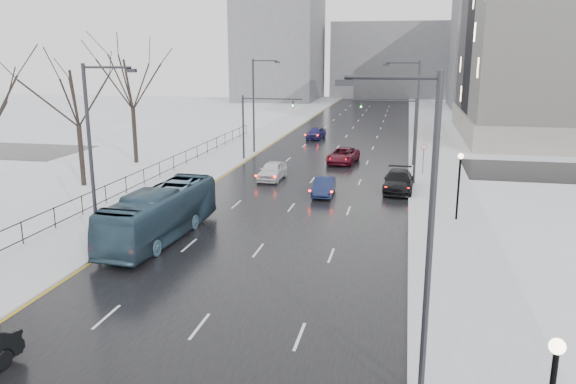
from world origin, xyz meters
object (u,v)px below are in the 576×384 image
Objects in this scene: lamppost_r_mid at (459,177)px; mast_signal_right at (403,123)px; sedan_right_far at (398,181)px; tree_park_e at (137,164)px; streetlight_r_mid at (414,116)px; sedan_center_far at (316,133)px; streetlight_l_far at (256,101)px; sedan_right_near at (324,186)px; sedan_right_cross at (343,155)px; streetlight_r_near at (423,225)px; mast_signal_left at (253,120)px; no_uturn_sign at (424,150)px; bus at (161,214)px; sedan_center_near at (272,171)px; streetlight_l_near at (94,150)px; tree_park_d at (84,186)px.

lamppost_r_mid is 0.66× the size of mast_signal_right.
sedan_right_far is (-0.13, -10.50, -3.27)m from mast_signal_right.
streetlight_r_mid is (26.37, -4.00, 5.62)m from tree_park_e.
lamppost_r_mid reaches higher than sedan_center_far.
streetlight_r_mid and streetlight_l_far have the same top height.
sedan_right_near is 13.28m from sedan_right_cross.
streetlight_r_near is 1.00× the size of streetlight_r_mid.
lamppost_r_mid is 25.71m from mast_signal_left.
no_uturn_sign reaches higher than sedan_right_cross.
sedan_center_far is at bearing 89.49° from bus.
streetlight_r_near reaches higher than tree_park_e.
sedan_center_near reaches higher than sedan_right_cross.
mast_signal_left is 1.22× the size of sedan_right_cross.
lamppost_r_mid reaches higher than no_uturn_sign.
sedan_center_far is (-5.16, 15.51, 0.00)m from sedan_right_cross.
mast_signal_right is 1.49× the size of sedan_center_far.
streetlight_r_near reaches higher than lamppost_r_mid.
sedan_right_far is (-3.80, 7.50, -2.11)m from lamppost_r_mid.
streetlight_l_near is 28.05m from mast_signal_left.
sedan_right_far is at bearing -60.92° from sedan_center_far.
tree_park_e is 26.61m from streetlight_l_near.
lamppost_r_mid is 8.67m from sedan_right_far.
mast_signal_right is 1.22× the size of sedan_right_cross.
tree_park_d is 15.45m from sedan_center_near.
streetlight_r_mid is 26.93m from sedan_center_far.
mast_signal_left reaches higher than sedan_right_near.
streetlight_r_mid is at bearing 4.53° from sedan_center_near.
streetlight_r_near is 26.29m from sedan_right_near.
streetlight_r_near is at bearing -66.66° from sedan_center_near.
sedan_center_near is at bearing -160.23° from no_uturn_sign.
mast_signal_left is at bearing 145.63° from sedan_right_far.
streetlight_r_mid reaches higher than lamppost_r_mid.
lamppost_r_mid is at bearing -7.91° from tree_park_d.
streetlight_r_mid is 1.54× the size of mast_signal_left.
bus is 26.57m from sedan_right_cross.
lamppost_r_mid is at bearing -29.45° from sedan_right_near.
no_uturn_sign is at bearing 57.27° from bus.
tree_park_e is at bearing 180.00° from no_uturn_sign.
mast_signal_left is at bearing 116.80° from sedan_center_near.
streetlight_l_near is at bearing -129.79° from sedan_right_far.
mast_signal_right reaches higher than sedan_right_near.
sedan_right_cross is (-6.51, 8.28, -4.84)m from streetlight_r_mid.
streetlight_l_near is 32.00m from streetlight_l_far.
tree_park_e is 20.33m from sedan_right_cross.
no_uturn_sign is (27.00, 10.00, 2.30)m from tree_park_d.
sedan_center_near is (-11.55, -0.52, -4.80)m from streetlight_r_mid.
sedan_center_near is 0.83× the size of sedan_right_far.
no_uturn_sign is 6.96m from sedan_right_far.
no_uturn_sign is 0.51× the size of sedan_right_cross.
streetlight_l_far reaches higher than sedan_right_cross.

